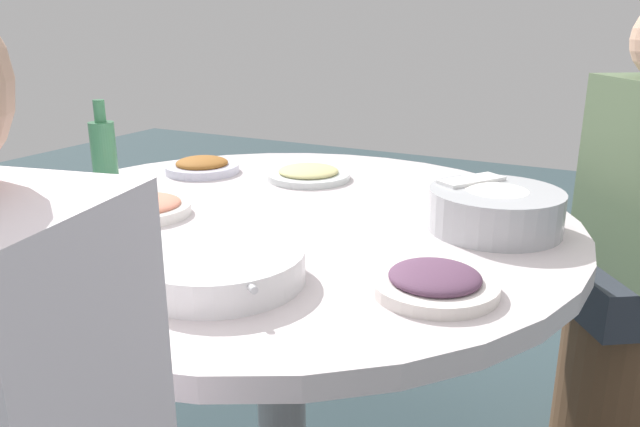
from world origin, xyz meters
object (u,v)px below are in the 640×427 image
dish_eggplant (435,282)px  green_bottle (104,150)px  tea_cup_side (63,196)px  tea_cup_near (38,273)px  soup_bowl (218,266)px  dish_stirfry (202,166)px  round_dining_table (278,251)px  rice_bowl (495,209)px  dish_noodles (308,174)px  dish_shrimp (144,207)px  stool_for_diner_right (619,385)px

dish_eggplant → green_bottle: green_bottle is taller
tea_cup_side → tea_cup_near: bearing=-135.3°
soup_bowl → dish_stirfry: bearing=39.6°
green_bottle → round_dining_table: bearing=-92.6°
green_bottle → soup_bowl: bearing=-120.8°
rice_bowl → dish_noodles: rice_bowl is taller
tea_cup_near → soup_bowl: bearing=-52.4°
rice_bowl → tea_cup_near: (-0.65, 0.58, -0.01)m
dish_shrimp → dish_stirfry: 0.40m
dish_eggplant → round_dining_table: bearing=61.5°
dish_noodles → green_bottle: green_bottle is taller
dish_shrimp → dish_stirfry: bearing=19.1°
dish_eggplant → green_bottle: 1.02m
soup_bowl → dish_stirfry: 0.78m
dish_eggplant → stool_for_diner_right: bearing=-22.5°
rice_bowl → green_bottle: size_ratio=1.23×
round_dining_table → dish_noodles: bearing=16.0°
stool_for_diner_right → soup_bowl: bearing=143.3°
soup_bowl → tea_cup_side: bearing=73.3°
soup_bowl → dish_stirfry: size_ratio=1.40×
soup_bowl → dish_shrimp: soup_bowl is taller
dish_shrimp → round_dining_table: bearing=-62.1°
dish_noodles → dish_shrimp: bearing=159.0°
dish_noodles → dish_eggplant: 0.77m
rice_bowl → stool_for_diner_right: bearing=-37.0°
dish_eggplant → dish_stirfry: dish_stirfry is taller
round_dining_table → rice_bowl: (0.12, -0.46, 0.13)m
soup_bowl → rice_bowl: bearing=-36.5°
rice_bowl → soup_bowl: 0.59m
dish_shrimp → dish_stirfry: dish_stirfry is taller
rice_bowl → tea_cup_side: 0.97m
round_dining_table → soup_bowl: (-0.36, -0.10, 0.11)m
tea_cup_near → round_dining_table: bearing=-12.7°
round_dining_table → tea_cup_side: tea_cup_side is taller
tea_cup_near → dish_eggplant: bearing=-62.2°
rice_bowl → tea_cup_near: rice_bowl is taller
dish_noodles → stool_for_diner_right: 1.00m
rice_bowl → dish_stirfry: bearing=81.6°
dish_eggplant → stool_for_diner_right: 0.96m
dish_eggplant → stool_for_diner_right: size_ratio=0.47×
soup_bowl → round_dining_table: bearing=15.9°
dish_noodles → tea_cup_near: bearing=177.9°
dish_stirfry → dish_noodles: bearing=-76.8°
stool_for_diner_right → rice_bowl: bearing=143.0°
tea_cup_side → stool_for_diner_right: tea_cup_side is taller
green_bottle → tea_cup_side: bearing=-157.8°
dish_shrimp → dish_noodles: 0.49m
dish_shrimp → dish_eggplant: 0.71m
stool_for_diner_right → green_bottle: bearing=110.1°
soup_bowl → dish_shrimp: bearing=58.9°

